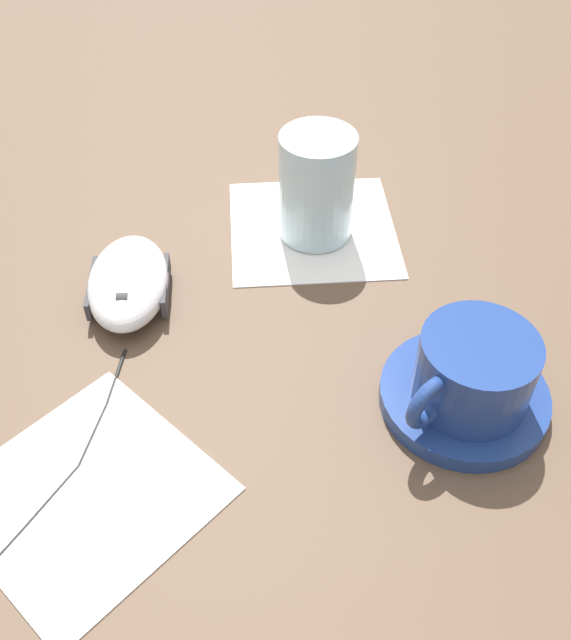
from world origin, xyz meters
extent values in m
plane|color=brown|center=(0.00, 0.00, 0.00)|extent=(3.00, 3.00, 0.00)
cylinder|color=navy|center=(-0.13, 0.14, 0.01)|extent=(0.12, 0.12, 0.01)
cylinder|color=navy|center=(-0.13, 0.14, 0.04)|extent=(0.08, 0.08, 0.06)
torus|color=navy|center=(-0.09, 0.16, 0.04)|extent=(0.04, 0.03, 0.04)
ellipsoid|color=silver|center=(0.09, -0.03, 0.02)|extent=(0.08, 0.12, 0.04)
cylinder|color=#38383D|center=(0.10, 0.00, 0.03)|extent=(0.01, 0.01, 0.01)
cube|color=#38383D|center=(0.06, -0.03, 0.01)|extent=(0.01, 0.06, 0.02)
cube|color=#38383D|center=(0.12, -0.04, 0.01)|extent=(0.01, 0.06, 0.02)
cylinder|color=black|center=(0.11, 0.05, 0.00)|extent=(0.02, 0.05, 0.00)
cylinder|color=black|center=(0.13, 0.10, 0.00)|extent=(0.02, 0.05, 0.00)
cylinder|color=black|center=(0.16, 0.15, 0.00)|extent=(0.04, 0.04, 0.00)
sphere|color=black|center=(0.10, 0.03, 0.00)|extent=(0.00, 0.00, 0.00)
sphere|color=black|center=(0.12, 0.08, 0.00)|extent=(0.00, 0.00, 0.00)
sphere|color=black|center=(0.14, 0.13, 0.00)|extent=(0.00, 0.00, 0.00)
sphere|color=black|center=(0.18, 0.17, 0.00)|extent=(0.00, 0.00, 0.00)
cube|color=white|center=(-0.08, -0.09, 0.00)|extent=(0.17, 0.17, 0.00)
cylinder|color=silver|center=(-0.08, -0.08, 0.05)|extent=(0.07, 0.07, 0.10)
cube|color=white|center=(0.14, 0.15, 0.00)|extent=(0.20, 0.20, 0.00)
camera|label=1|loc=(0.07, 0.42, 0.42)|focal=40.00mm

